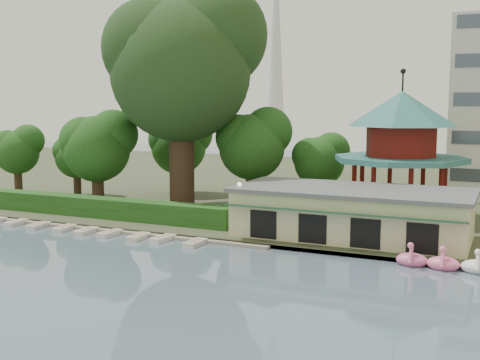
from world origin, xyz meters
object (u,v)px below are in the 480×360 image
Objects in this scene: dock at (92,228)px; pavilion at (401,141)px; boathouse at (352,212)px; big_tree at (183,60)px.

dock is 2.52× the size of pavilion.
big_tree is (-18.81, 6.25, 12.91)m from boathouse.
dock is at bearing -106.14° from big_tree.
boathouse is at bearing -101.28° from pavilion.
pavilion is (2.00, 10.03, 5.11)m from boathouse.
big_tree is (-20.81, -3.77, 7.79)m from pavilion.
dock is 29.14m from pavilion.
dock is 22.62m from boathouse.
dock is 19.01m from big_tree.
dock is at bearing -148.34° from pavilion.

